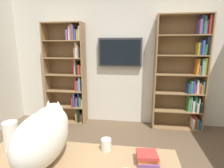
# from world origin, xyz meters

# --- Properties ---
(wall_back) EXTENTS (4.52, 0.06, 2.70)m
(wall_back) POSITION_xyz_m (0.00, -2.23, 1.35)
(wall_back) COLOR silver
(wall_back) RESTS_ON ground
(bookshelf_left) EXTENTS (0.91, 0.28, 2.08)m
(bookshelf_left) POSITION_xyz_m (-1.20, -2.06, 1.03)
(bookshelf_left) COLOR #937047
(bookshelf_left) RESTS_ON ground
(bookshelf_right) EXTENTS (0.78, 0.28, 1.98)m
(bookshelf_right) POSITION_xyz_m (1.00, -2.06, 1.00)
(bookshelf_right) COLOR #937047
(bookshelf_right) RESTS_ON ground
(wall_mounted_tv) EXTENTS (0.83, 0.07, 0.54)m
(wall_mounted_tv) POSITION_xyz_m (0.01, -2.15, 1.42)
(wall_mounted_tv) COLOR #333338
(cat) EXTENTS (0.33, 0.70, 0.39)m
(cat) POSITION_xyz_m (0.33, 0.19, 0.92)
(cat) COLOR silver
(cat) RESTS_ON desk
(paper_towel_roll) EXTENTS (0.11, 0.11, 0.24)m
(paper_towel_roll) POSITION_xyz_m (0.64, 0.12, 0.85)
(paper_towel_roll) COLOR white
(paper_towel_roll) RESTS_ON desk
(coffee_mug) EXTENTS (0.08, 0.08, 0.10)m
(coffee_mug) POSITION_xyz_m (-0.09, 0.02, 0.77)
(coffee_mug) COLOR white
(coffee_mug) RESTS_ON desk
(desk_book_stack) EXTENTS (0.17, 0.14, 0.07)m
(desk_book_stack) POSITION_xyz_m (-0.40, 0.13, 0.76)
(desk_book_stack) COLOR #7A4C84
(desk_book_stack) RESTS_ON desk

